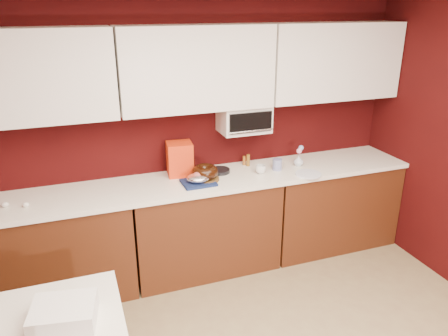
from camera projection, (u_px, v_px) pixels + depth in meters
wall_back at (193, 132)px, 4.02m from camera, size 4.00×0.02×2.50m
base_cabinet_left at (51, 252)px, 3.61m from camera, size 1.31×0.58×0.86m
base_cabinet_center at (204, 226)px, 4.04m from camera, size 1.31×0.58×0.86m
base_cabinet_right at (328, 205)px, 4.46m from camera, size 1.31×0.58×0.86m
countertop at (203, 181)px, 3.88m from camera, size 4.00×0.62×0.04m
upper_cabinet_left at (24, 77)px, 3.24m from camera, size 1.31×0.33×0.70m
upper_cabinet_center at (196, 68)px, 3.66m from camera, size 1.31×0.33×0.70m
upper_cabinet_right at (333, 61)px, 4.09m from camera, size 1.31×0.33×0.70m
toaster_oven at (244, 118)px, 3.99m from camera, size 0.45×0.30×0.25m
toaster_oven_door at (251, 123)px, 3.85m from camera, size 0.40×0.02×0.18m
toaster_oven_handle at (251, 131)px, 3.87m from camera, size 0.42×0.02×0.02m
cake_base at (205, 179)px, 3.84m from camera, size 0.25×0.25×0.02m
bundt_cake at (205, 172)px, 3.82m from camera, size 0.27×0.27×0.09m
navy_towel at (198, 183)px, 3.77m from camera, size 0.28×0.24×0.02m
foil_ham_nest at (198, 178)px, 3.75m from camera, size 0.24×0.21×0.08m
roasted_ham at (198, 175)px, 3.74m from camera, size 0.11×0.10×0.06m
pandoro_box at (180, 159)px, 3.92m from camera, size 0.24×0.22×0.30m
dark_pan at (220, 171)px, 4.02m from camera, size 0.24×0.24×0.03m
coffee_mug at (261, 168)px, 3.99m from camera, size 0.09×0.09×0.09m
blue_jar at (277, 164)px, 4.07m from camera, size 0.09×0.09×0.11m
flower_vase at (299, 160)px, 4.17m from camera, size 0.09×0.09×0.11m
flower_pink at (299, 151)px, 4.14m from camera, size 0.05×0.05×0.05m
flower_blue at (301, 148)px, 4.16m from camera, size 0.05×0.05×0.05m
china_plate at (308, 174)px, 3.97m from camera, size 0.29×0.29×0.01m
amber_bottle at (244, 161)px, 4.19m from camera, size 0.03×0.03×0.09m
egg_left at (26, 205)px, 3.34m from camera, size 0.05×0.04×0.04m
egg_right at (5, 204)px, 3.33m from camera, size 0.06×0.04×0.04m
newspaper_stack at (64, 315)px, 2.33m from camera, size 0.37×0.33×0.12m
amber_bottle_tall at (248, 160)px, 4.17m from camera, size 0.04×0.04×0.11m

